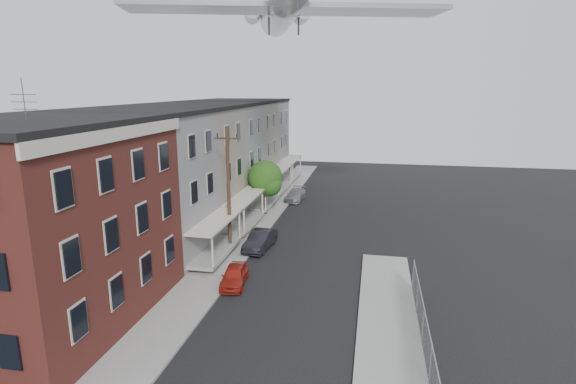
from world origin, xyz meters
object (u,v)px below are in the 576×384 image
car_near (234,276)px  car_far (295,195)px  utility_pole (229,190)px  street_tree (266,179)px  car_mid (260,240)px

car_near → car_far: size_ratio=0.84×
utility_pole → car_far: bearing=82.9°
street_tree → car_far: (1.67, 6.10, -2.85)m
street_tree → car_far: 6.94m
car_far → car_mid: bearing=-85.8°
street_tree → car_near: 15.60m
utility_pole → car_near: utility_pole is taller
car_mid → car_far: (0.00, 15.03, -0.08)m
car_near → car_mid: 6.32m
utility_pole → street_tree: size_ratio=1.73×
utility_pole → street_tree: bearing=88.1°
utility_pole → street_tree: 10.00m
street_tree → car_mid: street_tree is taller
car_mid → street_tree: bearing=106.1°
utility_pole → car_far: size_ratio=2.17×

